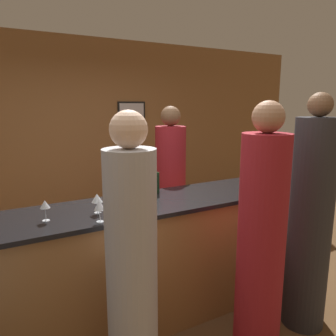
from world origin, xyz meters
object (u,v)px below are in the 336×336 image
at_px(wine_bottle_0, 155,182).
at_px(ice_bucket, 130,191).
at_px(guest_3, 310,222).
at_px(bartender, 171,191).
at_px(guest_0, 132,272).
at_px(wine_bottle_2, 245,169).
at_px(guest_1, 261,242).

height_order(wine_bottle_0, ice_bucket, wine_bottle_0).
height_order(guest_3, ice_bucket, guest_3).
xyz_separation_m(bartender, guest_0, (-1.15, -1.55, 0.01)).
height_order(wine_bottle_0, wine_bottle_2, wine_bottle_2).
bearing_deg(bartender, wine_bottle_0, 50.87).
xyz_separation_m(bartender, ice_bucket, (-0.85, -0.84, 0.31)).
xyz_separation_m(bartender, wine_bottle_0, (-0.52, -0.64, 0.31)).
bearing_deg(guest_3, bartender, 104.88).
distance_m(guest_0, guest_1, 0.98).
distance_m(guest_3, wine_bottle_2, 1.05).
bearing_deg(wine_bottle_2, guest_0, -151.39).
xyz_separation_m(guest_1, guest_3, (0.59, 0.05, 0.03)).
bearing_deg(guest_0, wine_bottle_0, 55.58).
bearing_deg(guest_0, bartender, 53.56).
height_order(guest_0, ice_bucket, guest_0).
bearing_deg(bartender, guest_1, 84.19).
relative_size(guest_1, wine_bottle_0, 7.36).
distance_m(guest_1, guest_3, 0.59).
distance_m(bartender, ice_bucket, 1.24).
bearing_deg(wine_bottle_2, bartender, 135.75).
distance_m(guest_0, guest_3, 1.57).
distance_m(wine_bottle_2, ice_bucket, 1.48).
relative_size(bartender, guest_0, 1.00).
distance_m(guest_0, ice_bucket, 0.83).
bearing_deg(guest_0, ice_bucket, 67.67).
xyz_separation_m(wine_bottle_2, ice_bucket, (-1.46, -0.24, -0.00)).
bearing_deg(bartender, ice_bucket, 44.50).
bearing_deg(guest_0, guest_3, -1.57).
height_order(guest_1, ice_bucket, guest_1).
relative_size(bartender, guest_1, 0.98).
xyz_separation_m(guest_0, guest_1, (0.98, -0.09, 0.02)).
height_order(wine_bottle_2, ice_bucket, wine_bottle_2).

